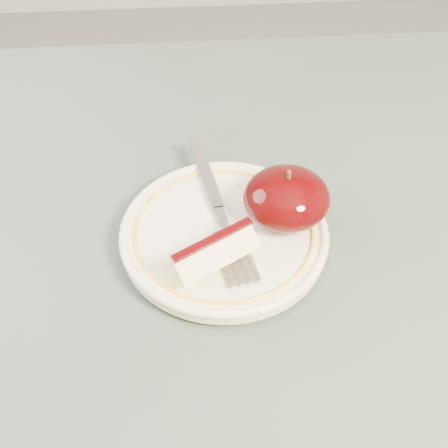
{
  "coord_description": "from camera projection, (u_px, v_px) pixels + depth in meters",
  "views": [
    {
      "loc": [
        -0.05,
        -0.31,
        1.2
      ],
      "look_at": [
        -0.02,
        0.08,
        0.78
      ],
      "focal_mm": 50.0,
      "sensor_mm": 36.0,
      "label": 1
    }
  ],
  "objects": [
    {
      "name": "table",
      "position": [
        251.0,
        363.0,
        0.61
      ],
      "size": [
        0.9,
        0.9,
        0.75
      ],
      "color": "brown",
      "rests_on": "ground"
    },
    {
      "name": "fork",
      "position": [
        219.0,
        209.0,
        0.59
      ],
      "size": [
        0.06,
        0.2,
        0.0
      ],
      "rotation": [
        0.0,
        0.0,
        1.75
      ],
      "color": "gray",
      "rests_on": "plate"
    },
    {
      "name": "apple_wedge",
      "position": [
        213.0,
        253.0,
        0.54
      ],
      "size": [
        0.09,
        0.07,
        0.04
      ],
      "rotation": [
        0.0,
        0.0,
        0.53
      ],
      "color": "beige",
      "rests_on": "plate"
    },
    {
      "name": "plate",
      "position": [
        224.0,
        234.0,
        0.58
      ],
      "size": [
        0.2,
        0.2,
        0.02
      ],
      "color": "white",
      "rests_on": "table"
    },
    {
      "name": "apple_half",
      "position": [
        287.0,
        198.0,
        0.58
      ],
      "size": [
        0.08,
        0.08,
        0.06
      ],
      "color": "black",
      "rests_on": "plate"
    }
  ]
}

